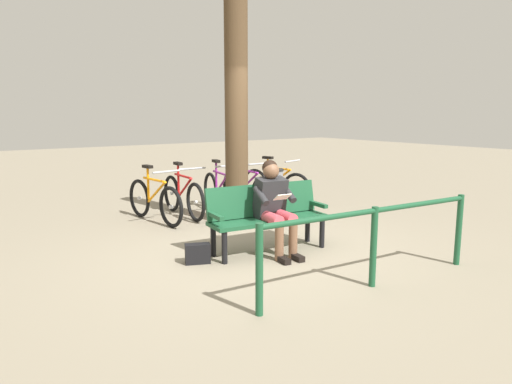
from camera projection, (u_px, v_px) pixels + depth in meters
ground_plane at (257, 252)px, 6.04m from camera, size 40.00×40.00×0.00m
bench at (266, 213)px, 6.06m from camera, size 1.65×0.67×0.87m
person_reading at (274, 203)px, 5.90m from camera, size 0.52×0.80×1.20m
handbag at (198, 254)px, 5.58m from camera, size 0.33×0.24×0.24m
tree_trunk at (236, 108)px, 7.28m from camera, size 0.37×0.37×3.75m
litter_bin at (273, 193)px, 8.04m from camera, size 0.35×0.35×0.84m
bicycle_silver at (275, 186)px, 9.20m from camera, size 0.61×1.63×0.94m
bicycle_red at (247, 189)px, 8.80m from camera, size 0.48×1.68×0.94m
bicycle_blue at (220, 192)px, 8.49m from camera, size 0.49×1.66×0.94m
bicycle_green at (183, 196)px, 8.10m from camera, size 0.48×1.68×0.94m
bicycle_orange at (154, 201)px, 7.66m from camera, size 0.48×1.68×0.94m
railing_fence at (374, 232)px, 4.77m from camera, size 2.82×0.30×0.85m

